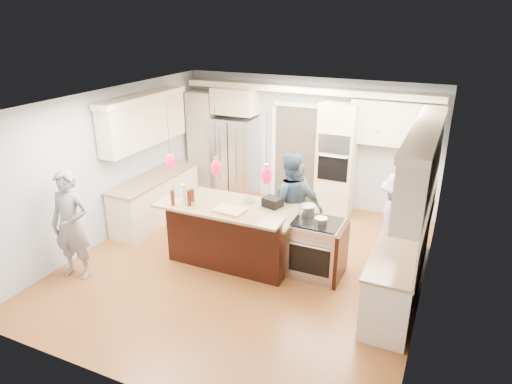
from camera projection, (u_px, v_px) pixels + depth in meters
ground_plane at (247, 262)px, 7.66m from camera, size 6.00×6.00×0.00m
room_shell at (247, 159)px, 6.99m from camera, size 5.54×6.04×2.72m
refrigerator at (235, 157)px, 10.16m from camera, size 0.90×0.70×1.80m
oven_column at (337, 159)px, 9.21m from camera, size 0.72×0.69×2.30m
back_upper_cabinets at (271, 126)px, 9.67m from camera, size 5.30×0.61×2.54m
right_counter_run at (408, 225)px, 6.59m from camera, size 0.64×3.10×2.51m
left_cabinets at (152, 170)px, 8.89m from camera, size 0.64×2.30×2.51m
kitchen_island at (236, 232)px, 7.64m from camera, size 2.10×1.46×1.12m
island_range at (318, 248)px, 7.17m from camera, size 0.82×0.71×0.92m
pendant_lights at (216, 168)px, 6.66m from camera, size 1.75×0.15×1.03m
person_bar_end at (71, 225)px, 6.99m from camera, size 0.70×0.52×1.76m
person_far_left at (289, 201)px, 7.91m from camera, size 1.05×0.98×1.73m
person_far_right at (297, 206)px, 7.88m from camera, size 0.96×0.48×1.58m
person_range_side at (397, 225)px, 7.08m from camera, size 1.04×1.25×1.69m
floor_rug at (393, 299)px, 6.67m from camera, size 0.70×0.99×0.01m
water_bottle at (184, 194)px, 7.06m from camera, size 0.10×0.10×0.34m
beer_bottle_a at (189, 198)px, 7.04m from camera, size 0.08×0.08×0.25m
beer_bottle_b at (173, 198)px, 7.05m from camera, size 0.08×0.08×0.26m
beer_bottle_c at (192, 197)px, 7.04m from camera, size 0.09×0.09×0.27m
drink_can at (193, 205)px, 6.95m from camera, size 0.08×0.08×0.12m
cutting_board at (230, 210)px, 6.88m from camera, size 0.49×0.37×0.04m
pot_large at (307, 210)px, 7.24m from camera, size 0.26×0.26×0.15m
pot_small at (321, 221)px, 6.93m from camera, size 0.19×0.19×0.10m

